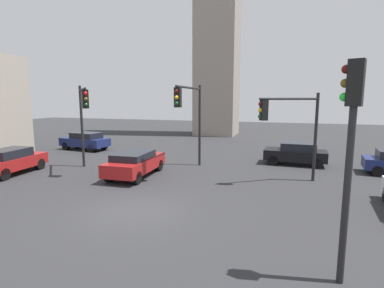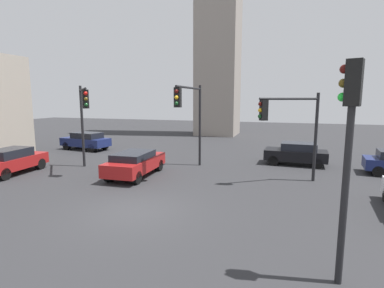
{
  "view_description": "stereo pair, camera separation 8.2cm",
  "coord_description": "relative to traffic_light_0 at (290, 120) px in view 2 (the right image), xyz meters",
  "views": [
    {
      "loc": [
        5.46,
        -9.84,
        4.32
      ],
      "look_at": [
        0.59,
        5.58,
        1.87
      ],
      "focal_mm": 27.77,
      "sensor_mm": 36.0,
      "label": 1
    },
    {
      "loc": [
        5.54,
        -9.82,
        4.32
      ],
      "look_at": [
        0.59,
        5.58,
        1.87
      ],
      "focal_mm": 27.77,
      "sensor_mm": 36.0,
      "label": 2
    }
  ],
  "objects": [
    {
      "name": "traffic_light_0",
      "position": [
        0.0,
        0.0,
        0.0
      ],
      "size": [
        2.91,
        2.04,
        4.65
      ],
      "rotation": [
        0.0,
        0.0,
        -2.55
      ],
      "color": "black",
      "rests_on": "ground_plane"
    },
    {
      "name": "car_4",
      "position": [
        -15.25,
        -2.81,
        -2.5
      ],
      "size": [
        1.94,
        4.02,
        1.5
      ],
      "rotation": [
        0.0,
        0.0,
        1.64
      ],
      "color": "maroon",
      "rests_on": "ground_plane"
    },
    {
      "name": "car_2",
      "position": [
        0.56,
        4.83,
        -2.51
      ],
      "size": [
        4.02,
        1.97,
        1.48
      ],
      "rotation": [
        0.0,
        0.0,
        3.09
      ],
      "color": "black",
      "rests_on": "ground_plane"
    },
    {
      "name": "traffic_light_3",
      "position": [
        -11.51,
        -1.02,
        0.37
      ],
      "size": [
        2.39,
        2.58,
        5.15
      ],
      "rotation": [
        0.0,
        0.0,
        -0.83
      ],
      "color": "black",
      "rests_on": "ground_plane"
    },
    {
      "name": "car_3",
      "position": [
        -8.18,
        -1.09,
        -2.52
      ],
      "size": [
        2.03,
        4.5,
        1.41
      ],
      "rotation": [
        0.0,
        0.0,
        1.6
      ],
      "color": "maroon",
      "rests_on": "ground_plane"
    },
    {
      "name": "traffic_light_2",
      "position": [
        1.2,
        -8.46,
        0.31
      ],
      "size": [
        0.49,
        0.41,
        5.17
      ],
      "rotation": [
        0.0,
        0.0,
        2.82
      ],
      "color": "black",
      "rests_on": "ground_plane"
    },
    {
      "name": "car_0",
      "position": [
        -16.55,
        5.57,
        -2.49
      ],
      "size": [
        4.39,
        2.25,
        1.5
      ],
      "rotation": [
        0.0,
        0.0,
        3.02
      ],
      "color": "navy",
      "rests_on": "ground_plane"
    },
    {
      "name": "traffic_light_1",
      "position": [
        -5.46,
        0.61,
        0.49
      ],
      "size": [
        0.33,
        4.61,
        5.2
      ],
      "rotation": [
        0.0,
        0.0,
        -1.55
      ],
      "color": "black",
      "rests_on": "ground_plane"
    },
    {
      "name": "ground_plane",
      "position": [
        -5.64,
        -5.89,
        -3.29
      ],
      "size": [
        95.58,
        95.58,
        0.0
      ],
      "primitive_type": "plane",
      "color": "#2D2D30"
    }
  ]
}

